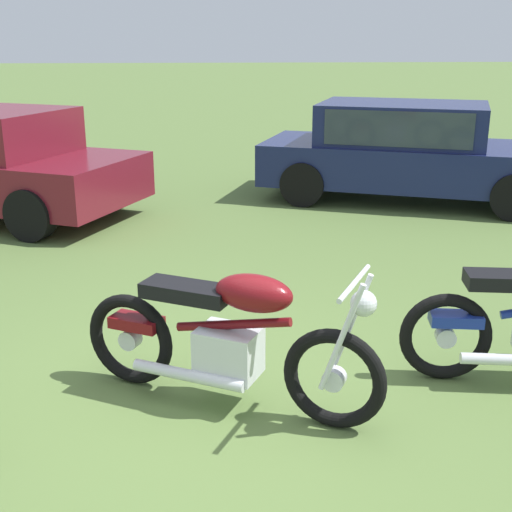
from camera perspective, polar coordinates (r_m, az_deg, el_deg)
name	(u,v)px	position (r m, az deg, el deg)	size (l,w,h in m)	color
ground_plane	(218,408)	(4.67, -3.17, -12.51)	(120.00, 120.00, 0.00)	#567038
motorcycle_maroon	(229,338)	(4.49, -2.28, -6.85)	(1.95, 1.21, 1.02)	black
car_navy	(407,147)	(10.42, 12.45, 8.87)	(4.62, 3.14, 1.43)	#161E4C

